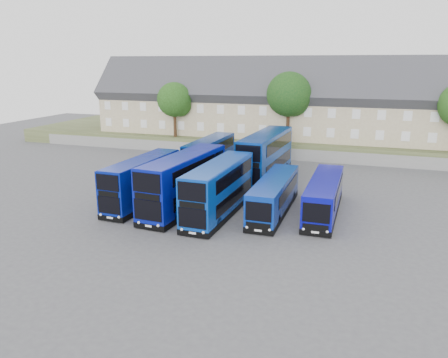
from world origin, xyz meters
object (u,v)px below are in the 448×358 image
dd_front_mid (184,183)px  tree_west (176,101)px  dd_front_left (142,182)px  tree_mid (290,96)px  coach_east_a (274,196)px

dd_front_mid → tree_west: size_ratio=1.55×
dd_front_mid → dd_front_left: bearing=-174.5°
tree_west → tree_mid: bearing=1.8°
dd_front_left → dd_front_mid: 4.02m
dd_front_left → tree_west: (-7.36, 23.38, 5.06)m
coach_east_a → tree_mid: 23.61m
coach_east_a → tree_mid: (-2.95, 22.47, 6.61)m
dd_front_mid → tree_west: bearing=120.3°
dd_front_left → coach_east_a: dd_front_left is taller
tree_west → coach_east_a: bearing=-49.2°
dd_front_mid → tree_west: (-11.36, 23.30, 4.76)m
dd_front_left → tree_west: size_ratio=1.35×
dd_front_left → tree_mid: 26.11m
coach_east_a → tree_west: (-18.95, 21.97, 5.60)m
dd_front_mid → tree_mid: 24.93m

